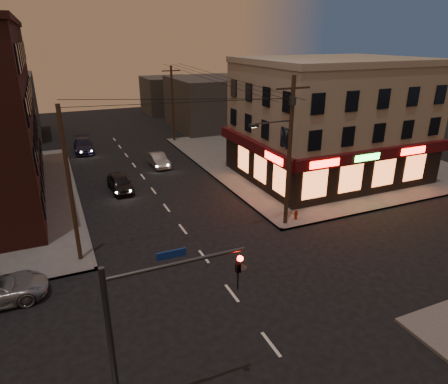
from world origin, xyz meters
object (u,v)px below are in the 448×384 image
fire_hydrant (296,214)px  sedan_far (83,145)px  sedan_near (120,183)px  sedan_mid (158,160)px

fire_hydrant → sedan_far: bearing=115.2°
sedan_far → fire_hydrant: size_ratio=7.11×
sedan_far → sedan_near: bearing=-82.0°
sedan_mid → sedan_far: (-6.37, 8.78, 0.07)m
sedan_mid → fire_hydrant: sedan_mid is taller
sedan_near → fire_hydrant: bearing=-49.7°
sedan_mid → sedan_far: sedan_far is taller
sedan_near → sedan_mid: 7.29m
sedan_mid → sedan_far: 10.85m
sedan_near → sedan_far: sedan_far is taller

